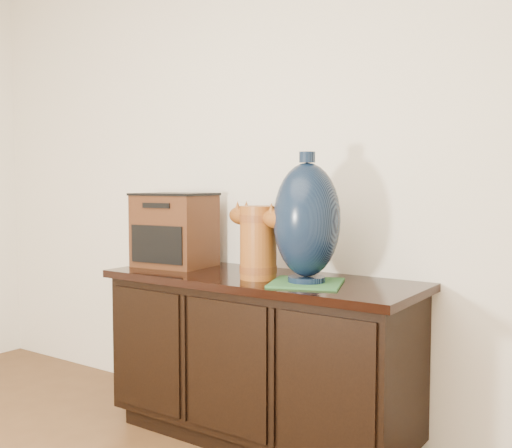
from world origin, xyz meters
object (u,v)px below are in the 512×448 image
Objects in this scene: sideboard at (260,356)px; spray_can at (259,254)px; terracotta_vessel at (258,238)px; tv_radio at (175,230)px; lamp_base at (307,220)px.

spray_can is at bearing 127.46° from sideboard.
spray_can is (-0.11, 0.17, -0.10)m from terracotta_vessel.
lamp_base is at bearing -11.14° from tv_radio.
tv_radio is (-0.54, 0.03, 0.55)m from sideboard.
tv_radio is 2.28× the size of spray_can.
lamp_base is (0.27, -0.06, 0.63)m from sideboard.
tv_radio is at bearing 177.17° from sideboard.
lamp_base reaches higher than tv_radio.
sideboard is at bearing -8.07° from tv_radio.
spray_can is at bearing 3.87° from tv_radio.
tv_radio is at bearing 174.09° from lamp_base.
lamp_base is 0.42m from spray_can.
sideboard is 0.77m from tv_radio.
sideboard is 0.55m from terracotta_vessel.
sideboard is 3.72× the size of tv_radio.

